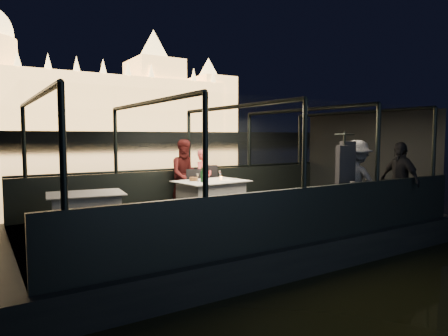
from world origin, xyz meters
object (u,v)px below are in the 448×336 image
passenger_dark (399,179)px  chair_port_right (212,190)px  person_woman_coral (204,177)px  wine_bottle (202,175)px  coat_stand (343,180)px  dining_table_aft (86,210)px  person_man_maroon (186,178)px  dining_table_central (211,198)px  chair_port_left (200,192)px  passenger_stripe (356,181)px

passenger_dark → chair_port_right: bearing=-132.8°
person_woman_coral → wine_bottle: bearing=-141.0°
coat_stand → wine_bottle: size_ratio=5.97×
person_woman_coral → dining_table_aft: bearing=176.8°
chair_port_right → person_man_maroon: bearing=170.6°
dining_table_aft → chair_port_right: size_ratio=1.31×
dining_table_aft → coat_stand: coat_stand is taller
dining_table_central → chair_port_left: chair_port_left is taller
chair_port_right → person_man_maroon: (-0.58, 0.24, 0.30)m
dining_table_central → dining_table_aft: size_ratio=1.10×
person_man_maroon → dining_table_central: bearing=-72.5°
chair_port_left → person_woman_coral: (0.28, 0.33, 0.30)m
passenger_stripe → wine_bottle: size_ratio=5.46×
dining_table_aft → wine_bottle: wine_bottle is taller
dining_table_aft → chair_port_left: size_ratio=1.39×
dining_table_aft → person_man_maroon: bearing=21.3°
chair_port_left → wine_bottle: wine_bottle is taller
dining_table_central → wine_bottle: (-0.29, -0.12, 0.53)m
chair_port_left → dining_table_aft: bearing=-147.5°
person_woman_coral → wine_bottle: size_ratio=4.65×
chair_port_right → wine_bottle: size_ratio=3.34×
coat_stand → dining_table_aft: bearing=150.5°
person_man_maroon → passenger_dark: passenger_dark is taller
dining_table_aft → dining_table_central: bearing=-0.3°
dining_table_aft → wine_bottle: bearing=-3.3°
dining_table_central → person_woman_coral: person_woman_coral is taller
coat_stand → person_woman_coral: bearing=109.9°
dining_table_aft → chair_port_right: bearing=13.5°
chair_port_right → coat_stand: coat_stand is taller
dining_table_central → person_man_maroon: person_man_maroon is taller
passenger_stripe → dining_table_aft: bearing=52.3°
coat_stand → passenger_stripe: coat_stand is taller
chair_port_left → passenger_stripe: bearing=-33.3°
person_man_maroon → wine_bottle: 1.13m
dining_table_central → chair_port_right: chair_port_right is taller
dining_table_central → person_man_maroon: bearing=96.1°
coat_stand → person_woman_coral: (-1.16, 3.21, -0.15)m
chair_port_left → wine_bottle: bearing=-94.8°
dining_table_central → person_woman_coral: bearing=70.3°
person_woman_coral → wine_bottle: 1.20m
coat_stand → passenger_stripe: (0.54, 0.16, -0.05)m
coat_stand → passenger_stripe: bearing=16.5°
person_woman_coral → passenger_stripe: size_ratio=0.85×
person_man_maroon → passenger_dark: 4.62m
chair_port_left → coat_stand: size_ratio=0.53×
dining_table_aft → chair_port_right: chair_port_right is taller
passenger_stripe → wine_bottle: (-2.32, 2.02, 0.06)m
chair_port_right → wine_bottle: wine_bottle is taller
coat_stand → person_woman_coral: size_ratio=1.28×
dining_table_aft → chair_port_left: bearing=12.0°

